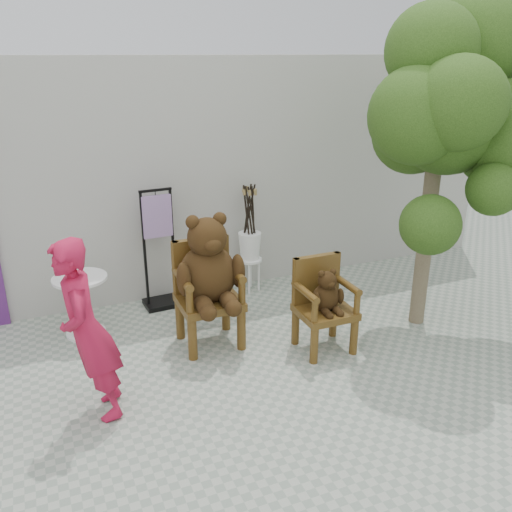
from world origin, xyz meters
The scene contains 9 objects.
ground_plane centered at (0.00, 0.00, 0.00)m, with size 60.00×60.00×0.00m, color #9BA190.
back_wall centered at (0.00, 3.10, 1.50)m, with size 9.00×1.00×3.00m, color #AFADA4.
chair_big centered at (-0.35, 1.20, 0.83)m, with size 0.74×0.78×1.49m.
chair_small centered at (0.75, 0.65, 0.58)m, with size 0.57×0.53×1.00m.
person centered at (-1.67, 0.39, 0.82)m, with size 0.60×0.39×1.65m, color #B11539.
cafe_table centered at (-1.60, 1.95, 0.44)m, with size 0.60×0.60×0.70m.
display_stand centered at (-0.61, 2.35, 0.58)m, with size 0.47×0.37×1.51m.
stool_bucket centered at (0.60, 2.35, 0.64)m, with size 0.32×0.32×1.45m.
tree centered at (2.23, 0.65, 2.51)m, with size 2.12×1.76×3.70m.
Camera 1 is at (-1.93, -3.88, 3.03)m, focal length 38.00 mm.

